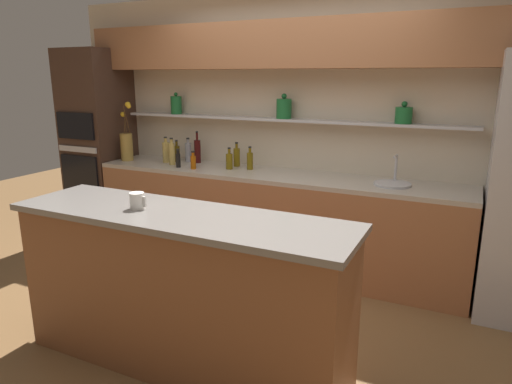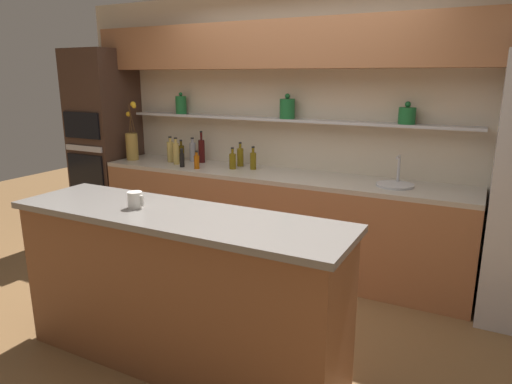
{
  "view_description": "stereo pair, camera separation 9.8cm",
  "coord_description": "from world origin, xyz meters",
  "px_view_note": "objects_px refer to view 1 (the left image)",
  "views": [
    {
      "loc": [
        1.56,
        -2.64,
        1.82
      ],
      "look_at": [
        0.1,
        0.38,
        0.96
      ],
      "focal_mm": 32.0,
      "sensor_mm": 36.0,
      "label": 1
    },
    {
      "loc": [
        1.64,
        -2.59,
        1.82
      ],
      "look_at": [
        0.1,
        0.38,
        0.96
      ],
      "focal_mm": 32.0,
      "sensor_mm": 36.0,
      "label": 2
    }
  ],
  "objects_px": {
    "bottle_oil_6": "(237,157)",
    "bottle_oil_7": "(250,160)",
    "bottle_spirit_5": "(172,153)",
    "coffee_mug": "(137,201)",
    "bottle_spirit_8": "(188,152)",
    "bottle_sauce_4": "(193,162)",
    "sink_fixture": "(393,182)",
    "bottle_spirit_1": "(166,152)",
    "bottle_sauce_9": "(178,159)",
    "bottle_wine_0": "(197,151)",
    "oven_tower": "(99,145)",
    "bottle_oil_3": "(229,161)",
    "bottle_oil_2": "(177,153)",
    "flower_vase": "(127,144)"
  },
  "relations": [
    {
      "from": "bottle_wine_0",
      "to": "bottle_oil_3",
      "type": "relative_size",
      "value": 1.55
    },
    {
      "from": "bottle_oil_6",
      "to": "bottle_oil_2",
      "type": "bearing_deg",
      "value": -175.55
    },
    {
      "from": "bottle_sauce_4",
      "to": "coffee_mug",
      "type": "relative_size",
      "value": 1.62
    },
    {
      "from": "oven_tower",
      "to": "bottle_spirit_8",
      "type": "xyz_separation_m",
      "value": [
        1.09,
        0.17,
        -0.02
      ]
    },
    {
      "from": "bottle_oil_6",
      "to": "bottle_oil_7",
      "type": "relative_size",
      "value": 1.08
    },
    {
      "from": "flower_vase",
      "to": "bottle_oil_3",
      "type": "bearing_deg",
      "value": 2.87
    },
    {
      "from": "bottle_oil_3",
      "to": "coffee_mug",
      "type": "height_order",
      "value": "bottle_oil_3"
    },
    {
      "from": "bottle_spirit_1",
      "to": "bottle_oil_2",
      "type": "relative_size",
      "value": 1.17
    },
    {
      "from": "bottle_spirit_5",
      "to": "bottle_sauce_9",
      "type": "bearing_deg",
      "value": -33.89
    },
    {
      "from": "sink_fixture",
      "to": "bottle_spirit_1",
      "type": "relative_size",
      "value": 1.14
    },
    {
      "from": "bottle_sauce_4",
      "to": "bottle_spirit_8",
      "type": "bearing_deg",
      "value": 130.33
    },
    {
      "from": "bottle_spirit_8",
      "to": "coffee_mug",
      "type": "xyz_separation_m",
      "value": [
        0.92,
        -1.93,
        0.04
      ]
    },
    {
      "from": "bottle_spirit_8",
      "to": "bottle_sauce_9",
      "type": "bearing_deg",
      "value": -74.45
    },
    {
      "from": "bottle_spirit_5",
      "to": "bottle_sauce_9",
      "type": "relative_size",
      "value": 1.49
    },
    {
      "from": "oven_tower",
      "to": "bottle_oil_7",
      "type": "bearing_deg",
      "value": 2.54
    },
    {
      "from": "bottle_wine_0",
      "to": "bottle_oil_7",
      "type": "height_order",
      "value": "bottle_wine_0"
    },
    {
      "from": "bottle_wine_0",
      "to": "bottle_spirit_5",
      "type": "height_order",
      "value": "bottle_wine_0"
    },
    {
      "from": "oven_tower",
      "to": "sink_fixture",
      "type": "bearing_deg",
      "value": 0.21
    },
    {
      "from": "bottle_spirit_8",
      "to": "bottle_sauce_4",
      "type": "bearing_deg",
      "value": -49.67
    },
    {
      "from": "bottle_spirit_8",
      "to": "bottle_spirit_1",
      "type": "bearing_deg",
      "value": -144.75
    },
    {
      "from": "bottle_spirit_1",
      "to": "bottle_oil_7",
      "type": "xyz_separation_m",
      "value": [
        0.98,
        0.04,
        -0.02
      ]
    },
    {
      "from": "bottle_spirit_5",
      "to": "bottle_oil_7",
      "type": "height_order",
      "value": "bottle_spirit_5"
    },
    {
      "from": "bottle_spirit_5",
      "to": "bottle_oil_7",
      "type": "bearing_deg",
      "value": 8.5
    },
    {
      "from": "bottle_oil_3",
      "to": "bottle_spirit_8",
      "type": "xyz_separation_m",
      "value": [
        -0.59,
        0.17,
        0.02
      ]
    },
    {
      "from": "bottle_oil_6",
      "to": "bottle_oil_7",
      "type": "height_order",
      "value": "bottle_oil_6"
    },
    {
      "from": "bottle_oil_2",
      "to": "bottle_oil_7",
      "type": "bearing_deg",
      "value": -2.12
    },
    {
      "from": "bottle_spirit_5",
      "to": "coffee_mug",
      "type": "distance_m",
      "value": 1.97
    },
    {
      "from": "bottle_wine_0",
      "to": "bottle_spirit_5",
      "type": "xyz_separation_m",
      "value": [
        -0.18,
        -0.2,
        -0.01
      ]
    },
    {
      "from": "bottle_oil_7",
      "to": "bottle_sauce_9",
      "type": "height_order",
      "value": "bottle_oil_7"
    },
    {
      "from": "sink_fixture",
      "to": "bottle_spirit_8",
      "type": "xyz_separation_m",
      "value": [
        -2.17,
        0.16,
        0.08
      ]
    },
    {
      "from": "sink_fixture",
      "to": "bottle_oil_6",
      "type": "xyz_separation_m",
      "value": [
        -1.58,
        0.16,
        0.08
      ]
    },
    {
      "from": "oven_tower",
      "to": "coffee_mug",
      "type": "height_order",
      "value": "oven_tower"
    },
    {
      "from": "oven_tower",
      "to": "bottle_oil_3",
      "type": "distance_m",
      "value": 1.69
    },
    {
      "from": "bottle_oil_3",
      "to": "bottle_oil_6",
      "type": "bearing_deg",
      "value": 91.1
    },
    {
      "from": "bottle_oil_2",
      "to": "bottle_spirit_8",
      "type": "height_order",
      "value": "bottle_spirit_8"
    },
    {
      "from": "oven_tower",
      "to": "flower_vase",
      "type": "height_order",
      "value": "oven_tower"
    },
    {
      "from": "bottle_spirit_1",
      "to": "bottle_oil_2",
      "type": "xyz_separation_m",
      "value": [
        0.08,
        0.08,
        -0.02
      ]
    },
    {
      "from": "coffee_mug",
      "to": "bottle_sauce_9",
      "type": "bearing_deg",
      "value": 117.36
    },
    {
      "from": "bottle_spirit_1",
      "to": "bottle_oil_3",
      "type": "bearing_deg",
      "value": -2.17
    },
    {
      "from": "bottle_spirit_1",
      "to": "bottle_spirit_5",
      "type": "relative_size",
      "value": 0.98
    },
    {
      "from": "oven_tower",
      "to": "sink_fixture",
      "type": "height_order",
      "value": "oven_tower"
    },
    {
      "from": "sink_fixture",
      "to": "bottle_oil_6",
      "type": "height_order",
      "value": "sink_fixture"
    },
    {
      "from": "bottle_spirit_1",
      "to": "bottle_oil_6",
      "type": "relative_size",
      "value": 1.11
    },
    {
      "from": "bottle_spirit_1",
      "to": "bottle_sauce_9",
      "type": "xyz_separation_m",
      "value": [
        0.28,
        -0.18,
        -0.03
      ]
    },
    {
      "from": "bottle_wine_0",
      "to": "bottle_oil_7",
      "type": "xyz_separation_m",
      "value": [
        0.66,
        -0.07,
        -0.04
      ]
    },
    {
      "from": "bottle_sauce_9",
      "to": "coffee_mug",
      "type": "relative_size",
      "value": 1.68
    },
    {
      "from": "bottle_wine_0",
      "to": "bottle_sauce_4",
      "type": "xyz_separation_m",
      "value": [
        0.14,
        -0.3,
        -0.05
      ]
    },
    {
      "from": "flower_vase",
      "to": "sink_fixture",
      "type": "relative_size",
      "value": 2.03
    },
    {
      "from": "flower_vase",
      "to": "bottle_sauce_9",
      "type": "bearing_deg",
      "value": -6.74
    },
    {
      "from": "bottle_wine_0",
      "to": "bottle_spirit_8",
      "type": "relative_size",
      "value": 1.31
    }
  ]
}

